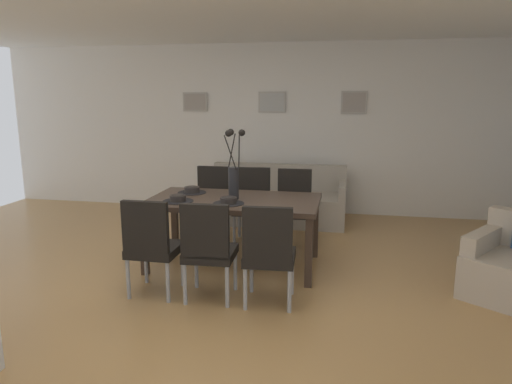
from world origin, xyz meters
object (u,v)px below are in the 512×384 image
at_px(centerpiece_vase, 234,173).
at_px(bowl_near_left, 178,198).
at_px(dining_chair_near_left, 151,243).
at_px(framed_picture_center, 272,102).
at_px(dining_chair_near_right, 212,199).
at_px(bowl_near_right, 192,189).
at_px(bowl_far_left, 229,200).
at_px(dining_chair_far_right, 253,201).
at_px(sofa, 276,202).
at_px(framed_picture_left, 195,102).
at_px(dining_chair_mid_left, 269,250).
at_px(framed_picture_right, 354,102).
at_px(dining_table, 234,206).
at_px(dining_chair_mid_right, 294,203).
at_px(dining_chair_far_left, 208,246).

relative_size(centerpiece_vase, bowl_near_left, 4.32).
height_order(dining_chair_near_left, framed_picture_center, framed_picture_center).
bearing_deg(dining_chair_near_right, bowl_near_right, -91.64).
bearing_deg(centerpiece_vase, framed_picture_center, 90.02).
distance_m(centerpiece_vase, bowl_far_left, 0.33).
xyz_separation_m(bowl_near_left, bowl_far_left, (0.54, 0.00, 0.00)).
bearing_deg(dining_chair_far_right, centerpiece_vase, -90.89).
bearing_deg(sofa, framed_picture_left, 156.98).
height_order(dining_chair_mid_left, framed_picture_right, framed_picture_right).
xyz_separation_m(dining_chair_far_right, bowl_near_right, (-0.56, -0.70, 0.27)).
bearing_deg(bowl_far_left, bowl_near_right, 140.24).
relative_size(dining_table, framed_picture_left, 4.54).
distance_m(dining_chair_mid_left, framed_picture_center, 3.69).
bearing_deg(dining_chair_mid_left, bowl_near_left, 147.06).
height_order(dining_chair_mid_right, bowl_near_left, dining_chair_mid_right).
distance_m(dining_chair_mid_right, centerpiece_vase, 1.17).
height_order(dining_table, dining_chair_far_right, dining_chair_far_right).
bearing_deg(bowl_near_left, centerpiece_vase, 22.67).
bearing_deg(dining_table, dining_chair_mid_right, 59.33).
bearing_deg(framed_picture_center, framed_picture_left, 180.00).
xyz_separation_m(bowl_far_left, framed_picture_right, (1.24, 2.75, 0.93)).
bearing_deg(dining_chair_near_left, dining_chair_far_right, 72.99).
bearing_deg(dining_chair_near_left, framed_picture_left, 101.34).
xyz_separation_m(dining_chair_near_left, dining_chair_far_right, (0.56, 1.84, 0.00)).
relative_size(bowl_near_left, sofa, 0.08).
distance_m(dining_chair_far_right, framed_picture_center, 2.00).
relative_size(bowl_near_right, framed_picture_left, 0.43).
relative_size(dining_table, dining_chair_far_left, 1.96).
bearing_deg(dining_chair_far_left, bowl_near_left, 127.26).
bearing_deg(dining_chair_mid_right, bowl_near_left, -133.59).
height_order(centerpiece_vase, framed_picture_center, framed_picture_center).
height_order(dining_chair_mid_left, bowl_near_left, dining_chair_mid_left).
distance_m(dining_chair_mid_right, framed_picture_right, 2.13).
height_order(dining_chair_near_left, framed_picture_right, framed_picture_right).
distance_m(bowl_near_right, framed_picture_left, 2.58).
bearing_deg(bowl_far_left, bowl_near_left, 180.00).
distance_m(centerpiece_vase, framed_picture_center, 2.62).
relative_size(dining_chair_near_left, framed_picture_right, 2.40).
distance_m(dining_table, dining_chair_mid_left, 1.07).
distance_m(framed_picture_center, framed_picture_right, 1.24).
relative_size(dining_table, bowl_near_right, 10.59).
bearing_deg(framed_picture_center, framed_picture_right, 0.00).
relative_size(dining_chair_far_left, bowl_far_left, 5.41).
distance_m(dining_chair_far_left, framed_picture_left, 3.85).
bearing_deg(dining_chair_mid_left, dining_chair_far_right, 105.64).
distance_m(dining_table, dining_chair_mid_right, 1.07).
relative_size(dining_chair_far_left, dining_chair_mid_right, 1.00).
xyz_separation_m(framed_picture_left, framed_picture_center, (1.24, -0.00, 0.00)).
bearing_deg(dining_table, framed_picture_left, 116.12).
relative_size(centerpiece_vase, bowl_far_left, 4.32).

